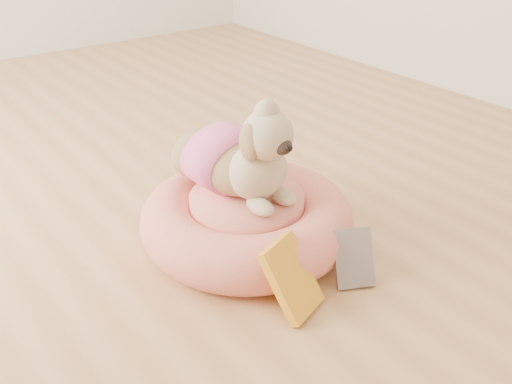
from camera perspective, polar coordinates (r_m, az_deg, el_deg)
floor at (r=2.32m, az=-11.40°, el=0.40°), size 4.50×4.50×0.00m
pet_bed at (r=1.90m, az=-0.90°, el=-2.78°), size 0.71×0.71×0.18m
dog at (r=1.80m, az=-1.89°, el=5.14°), size 0.38×0.51×0.35m
book_yellow at (r=1.61m, az=3.59°, el=-8.60°), size 0.19×0.18×0.21m
book_white at (r=1.75m, az=9.73°, el=-6.51°), size 0.15×0.14×0.17m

